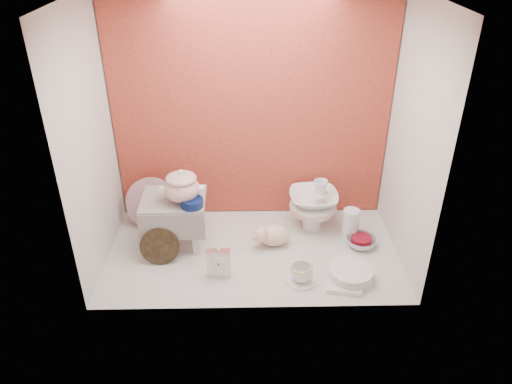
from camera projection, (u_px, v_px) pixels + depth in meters
ground at (253, 251)px, 3.06m from camera, size 1.80×1.80×0.00m
niche_shell at (252, 100)px, 2.75m from camera, size 1.86×1.03×1.53m
step_stool at (176, 221)px, 3.06m from camera, size 0.40×0.34×0.33m
soup_tureen at (182, 186)px, 2.89m from camera, size 0.31×0.31×0.22m
cobalt_bowl at (192, 203)px, 2.88m from camera, size 0.16×0.16×0.05m
floral_platter at (152, 204)px, 3.23m from camera, size 0.37×0.16×0.35m
blue_white_vase at (159, 209)px, 3.29m from camera, size 0.23×0.23×0.22m
lacquer_tray at (160, 247)px, 2.90m from camera, size 0.24×0.08×0.23m
mantel_clock at (219, 262)px, 2.80m from camera, size 0.14×0.05×0.20m
plush_pig at (274, 235)px, 3.08m from camera, size 0.25×0.18×0.15m
teacup_saucer at (301, 281)px, 2.80m from camera, size 0.17×0.17×0.01m
gold_rim_teacup at (302, 273)px, 2.78m from camera, size 0.15×0.15×0.10m
lattice_dish at (344, 282)px, 2.78m from camera, size 0.23×0.23×0.03m
dinner_plate_stack at (351, 274)px, 2.81m from camera, size 0.28×0.28×0.07m
crystal_bowl at (361, 242)px, 3.09m from camera, size 0.23×0.23×0.06m
clear_glass_vase at (350, 224)px, 3.14m from camera, size 0.11×0.11×0.21m
porcelain_tower at (313, 204)px, 3.20m from camera, size 0.41×0.41×0.36m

